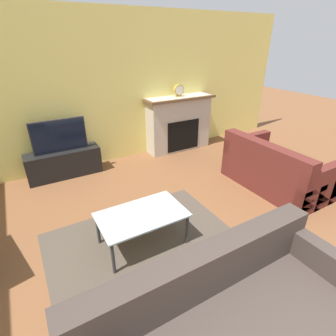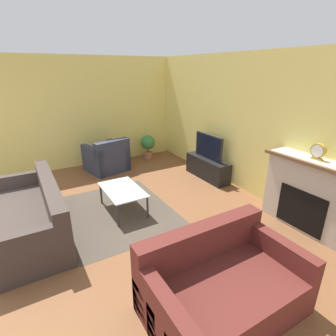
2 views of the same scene
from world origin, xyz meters
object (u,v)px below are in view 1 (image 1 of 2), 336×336
at_px(couch_sectional, 226,332).
at_px(mantel_clock, 179,90).
at_px(couch_loveseat, 276,171).
at_px(coffee_table, 142,217).
at_px(tv, 59,136).

distance_m(couch_sectional, mantel_clock, 4.35).
distance_m(couch_loveseat, coffee_table, 2.46).
bearing_deg(mantel_clock, couch_loveseat, -76.86).
bearing_deg(couch_loveseat, coffee_table, 93.03).
relative_size(couch_sectional, mantel_clock, 8.89).
xyz_separation_m(couch_loveseat, mantel_clock, (-0.51, 2.19, 0.98)).
bearing_deg(tv, mantel_clock, 1.75).
height_order(couch_sectional, couch_loveseat, same).
height_order(tv, mantel_clock, mantel_clock).
distance_m(tv, mantel_clock, 2.45).
distance_m(couch_loveseat, mantel_clock, 2.45).
height_order(couch_loveseat, mantel_clock, mantel_clock).
relative_size(couch_sectional, couch_loveseat, 1.35).
distance_m(couch_sectional, coffee_table, 1.45).
bearing_deg(couch_sectional, coffee_table, 89.77).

